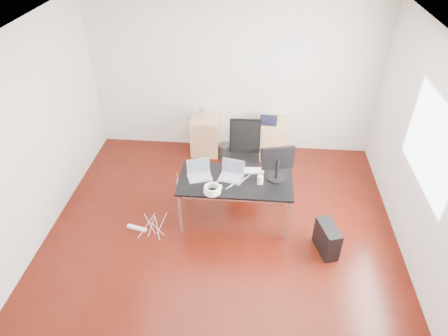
# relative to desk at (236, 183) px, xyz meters

# --- Properties ---
(room_shell) EXTENTS (5.00, 5.00, 5.00)m
(room_shell) POSITION_rel_desk_xyz_m (-0.14, -0.44, 0.73)
(room_shell) COLOR #3C0D06
(room_shell) RESTS_ON ground
(desk) EXTENTS (1.60, 0.80, 0.73)m
(desk) POSITION_rel_desk_xyz_m (0.00, 0.00, 0.00)
(desk) COLOR black
(desk) RESTS_ON ground
(office_chair) EXTENTS (0.49, 0.51, 1.08)m
(office_chair) POSITION_rel_desk_xyz_m (0.09, 0.92, -0.07)
(office_chair) COLOR black
(office_chair) RESTS_ON ground
(filing_cabinet_left) EXTENTS (0.50, 0.50, 0.70)m
(filing_cabinet_left) POSITION_rel_desk_xyz_m (-0.66, 1.78, -0.33)
(filing_cabinet_left) COLOR tan
(filing_cabinet_left) RESTS_ON ground
(filing_cabinet_right) EXTENTS (0.50, 0.50, 0.70)m
(filing_cabinet_right) POSITION_rel_desk_xyz_m (0.53, 1.78, -0.33)
(filing_cabinet_right) COLOR tan
(filing_cabinet_right) RESTS_ON ground
(pc_tower) EXTENTS (0.32, 0.49, 0.44)m
(pc_tower) POSITION_rel_desk_xyz_m (1.28, -0.53, -0.46)
(pc_tower) COLOR black
(pc_tower) RESTS_ON ground
(wastebasket) EXTENTS (0.28, 0.28, 0.28)m
(wastebasket) POSITION_rel_desk_xyz_m (-0.28, 1.60, -0.54)
(wastebasket) COLOR black
(wastebasket) RESTS_ON ground
(power_strip) EXTENTS (0.31, 0.13, 0.04)m
(power_strip) POSITION_rel_desk_xyz_m (-1.42, -0.36, -0.66)
(power_strip) COLOR white
(power_strip) RESTS_ON ground
(laptop_left) EXTENTS (0.39, 0.35, 0.23)m
(laptop_left) POSITION_rel_desk_xyz_m (-0.52, 0.04, 0.11)
(laptop_left) COLOR silver
(laptop_left) RESTS_ON desk
(laptop_right) EXTENTS (0.38, 0.32, 0.23)m
(laptop_right) POSITION_rel_desk_xyz_m (-0.06, 0.07, 0.11)
(laptop_right) COLOR silver
(laptop_right) RESTS_ON desk
(monitor) EXTENTS (0.45, 0.26, 0.51)m
(monitor) POSITION_rel_desk_xyz_m (0.57, 0.10, 0.34)
(monitor) COLOR black
(monitor) RESTS_ON desk
(keyboard) EXTENTS (0.45, 0.17, 0.02)m
(keyboard) POSITION_rel_desk_xyz_m (0.17, 0.22, 0.06)
(keyboard) COLOR white
(keyboard) RESTS_ON desk
(cup_white) EXTENTS (0.09, 0.09, 0.12)m
(cup_white) POSITION_rel_desk_xyz_m (0.34, -0.05, 0.11)
(cup_white) COLOR white
(cup_white) RESTS_ON desk
(cup_brown) EXTENTS (0.09, 0.09, 0.10)m
(cup_brown) POSITION_rel_desk_xyz_m (0.35, 0.01, 0.10)
(cup_brown) COLOR brown
(cup_brown) RESTS_ON desk
(cable_coil) EXTENTS (0.24, 0.24, 0.11)m
(cable_coil) POSITION_rel_desk_xyz_m (-0.30, -0.31, 0.11)
(cable_coil) COLOR white
(cable_coil) RESTS_ON desk
(power_adapter) EXTENTS (0.08, 0.08, 0.03)m
(power_adapter) POSITION_rel_desk_xyz_m (-0.21, -0.20, 0.07)
(power_adapter) COLOR white
(power_adapter) RESTS_ON desk
(speaker) EXTENTS (0.10, 0.10, 0.18)m
(speaker) POSITION_rel_desk_xyz_m (-0.71, 1.82, 0.11)
(speaker) COLOR #9E9E9E
(speaker) RESTS_ON filing_cabinet_left
(navy_garment) EXTENTS (0.32, 0.26, 0.09)m
(navy_garment) POSITION_rel_desk_xyz_m (0.46, 1.73, 0.07)
(navy_garment) COLOR black
(navy_garment) RESTS_ON filing_cabinet_right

